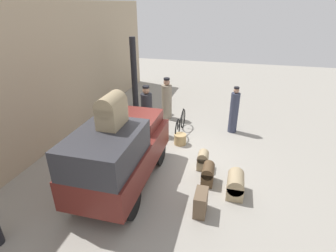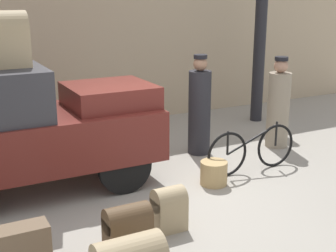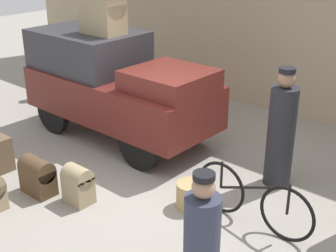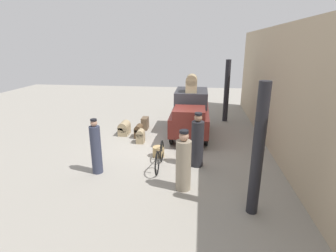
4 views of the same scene
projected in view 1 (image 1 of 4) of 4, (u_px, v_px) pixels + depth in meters
ground_plane at (173, 156)px, 8.31m from camera, size 30.00×30.00×0.00m
station_building_facade at (48, 78)px, 8.26m from camera, size 16.00×0.15×4.50m
canopy_pillar_right at (134, 74)px, 11.54m from camera, size 0.26×0.26×3.13m
truck at (120, 152)px, 6.57m from camera, size 3.61×1.54×1.87m
bicycle at (180, 123)px, 9.66m from camera, size 1.71×0.04×0.78m
wicker_basket at (180, 139)px, 8.96m from camera, size 0.41×0.41×0.37m
porter_lifting_near_truck at (234, 112)px, 9.57m from camera, size 0.32×0.32×1.74m
conductor_in_dark_uniform at (167, 100)px, 10.76m from camera, size 0.42×0.42×1.71m
porter_carrying_trunk at (147, 112)px, 9.49m from camera, size 0.40×0.40×1.80m
trunk_wicker_pale at (201, 202)px, 5.99m from camera, size 0.55×0.28×0.56m
trunk_umber_medium at (235, 184)px, 6.57m from camera, size 0.68×0.41×0.59m
suitcase_tan_flat at (203, 160)px, 7.60m from camera, size 0.39×0.30×0.56m
trunk_barrel_dark at (208, 174)px, 6.99m from camera, size 0.52×0.31×0.55m
trunk_on_truck_roof at (111, 110)px, 5.85m from camera, size 0.75×0.47×0.75m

